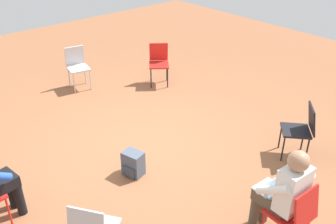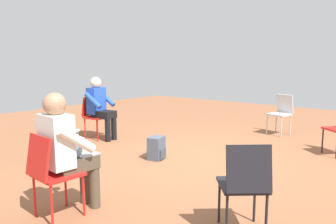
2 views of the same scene
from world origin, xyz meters
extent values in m
plane|color=brown|center=(0.00, 0.00, 0.00)|extent=(14.37, 14.37, 0.00)
cube|color=#B7B7BC|center=(-2.55, 0.30, 0.43)|extent=(0.47, 0.47, 0.03)
cylinder|color=#B7B7BC|center=(-2.35, 0.44, 0.21)|extent=(0.02, 0.02, 0.42)
cylinder|color=#B7B7BC|center=(-2.41, 0.10, 0.21)|extent=(0.02, 0.02, 0.42)
cylinder|color=#B7B7BC|center=(-2.68, 0.50, 0.21)|extent=(0.02, 0.02, 0.42)
cylinder|color=#B7B7BC|center=(-2.75, 0.17, 0.21)|extent=(0.02, 0.02, 0.42)
cube|color=#B7B7BC|center=(-2.73, 0.34, 0.65)|extent=(0.17, 0.39, 0.40)
cylinder|color=black|center=(-1.60, 1.42, 0.21)|extent=(0.02, 0.02, 0.42)
cube|color=red|center=(2.52, 0.02, 0.43)|extent=(0.42, 0.42, 0.03)
cylinder|color=red|center=(2.34, -0.14, 0.21)|extent=(0.02, 0.02, 0.42)
cylinder|color=red|center=(2.36, 0.20, 0.21)|extent=(0.02, 0.02, 0.42)
cylinder|color=red|center=(2.68, -0.16, 0.21)|extent=(0.02, 0.02, 0.42)
cylinder|color=red|center=(2.70, 0.18, 0.21)|extent=(0.02, 0.02, 0.42)
cube|color=red|center=(2.71, 0.01, 0.65)|extent=(0.11, 0.38, 0.40)
cube|color=red|center=(0.13, -2.39, 0.43)|extent=(0.45, 0.45, 0.03)
cylinder|color=red|center=(-0.07, -2.24, 0.21)|extent=(0.02, 0.02, 0.42)
cylinder|color=red|center=(0.27, -2.19, 0.21)|extent=(0.02, 0.02, 0.42)
cylinder|color=red|center=(-0.02, -2.58, 0.21)|extent=(0.02, 0.02, 0.42)
cylinder|color=red|center=(0.32, -2.53, 0.21)|extent=(0.02, 0.02, 0.42)
cube|color=red|center=(0.15, -2.58, 0.65)|extent=(0.39, 0.15, 0.40)
cube|color=#B7B7BC|center=(1.37, -1.66, 0.43)|extent=(0.56, 0.56, 0.03)
cylinder|color=#B7B7BC|center=(1.13, -1.61, 0.21)|extent=(0.02, 0.02, 0.42)
cylinder|color=#B7B7BC|center=(1.42, -1.42, 0.21)|extent=(0.02, 0.02, 0.42)
cylinder|color=#B7B7BC|center=(1.32, -1.90, 0.21)|extent=(0.02, 0.02, 0.42)
cylinder|color=#B7B7BC|center=(1.61, -1.71, 0.21)|extent=(0.02, 0.02, 0.42)
cube|color=#B7B7BC|center=(1.48, -1.82, 0.65)|extent=(0.37, 0.29, 0.40)
cube|color=black|center=(1.64, 1.56, 0.43)|extent=(0.56, 0.56, 0.03)
cylinder|color=black|center=(1.62, 1.32, 0.21)|extent=(0.02, 0.02, 0.42)
cylinder|color=black|center=(1.40, 1.57, 0.21)|extent=(0.02, 0.02, 0.42)
cylinder|color=black|center=(1.88, 1.54, 0.21)|extent=(0.02, 0.02, 0.42)
cylinder|color=black|center=(1.66, 1.80, 0.21)|extent=(0.02, 0.02, 0.42)
cube|color=black|center=(1.78, 1.68, 0.65)|extent=(0.32, 0.35, 0.40)
cylinder|color=#4C4233|center=(2.16, -0.05, 0.23)|extent=(0.11, 0.11, 0.45)
cylinder|color=#4C4233|center=(2.17, 0.13, 0.23)|extent=(0.11, 0.11, 0.45)
cube|color=#4C4233|center=(2.33, 0.03, 0.51)|extent=(0.44, 0.32, 0.14)
cube|color=silver|center=(2.52, 0.02, 0.77)|extent=(0.24, 0.35, 0.52)
sphere|color=#A87A5B|center=(2.52, 0.02, 1.13)|extent=(0.22, 0.22, 0.22)
cylinder|color=silver|center=(2.41, -0.17, 0.80)|extent=(0.40, 0.11, 0.31)
cylinder|color=silver|center=(2.43, 0.23, 0.80)|extent=(0.40, 0.11, 0.31)
cube|color=#9EA0A5|center=(2.22, 0.04, 0.59)|extent=(0.24, 0.31, 0.02)
cube|color=#B2D1F2|center=(2.33, 0.03, 0.70)|extent=(0.07, 0.30, 0.20)
cylinder|color=black|center=(-0.02, -2.05, 0.23)|extent=(0.11, 0.11, 0.45)
cylinder|color=black|center=(0.16, -2.02, 0.23)|extent=(0.11, 0.11, 0.45)
cube|color=black|center=(0.10, -2.20, 0.51)|extent=(0.36, 0.46, 0.14)
cube|color=blue|center=(0.13, -2.39, 0.77)|extent=(0.37, 0.27, 0.52)
sphere|color=beige|center=(0.13, -2.39, 1.13)|extent=(0.22, 0.22, 0.22)
cylinder|color=blue|center=(-0.09, -2.32, 0.80)|extent=(0.15, 0.40, 0.31)
cylinder|color=blue|center=(0.31, -2.26, 0.80)|extent=(0.15, 0.40, 0.31)
cube|color=#475160|center=(0.44, -0.53, 0.18)|extent=(0.32, 0.27, 0.36)
cube|color=#39414D|center=(0.44, -0.53, 0.10)|extent=(0.26, 0.29, 0.16)
camera|label=1|loc=(3.93, -2.90, 3.36)|focal=40.00mm
camera|label=2|loc=(4.22, 2.81, 1.52)|focal=35.00mm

